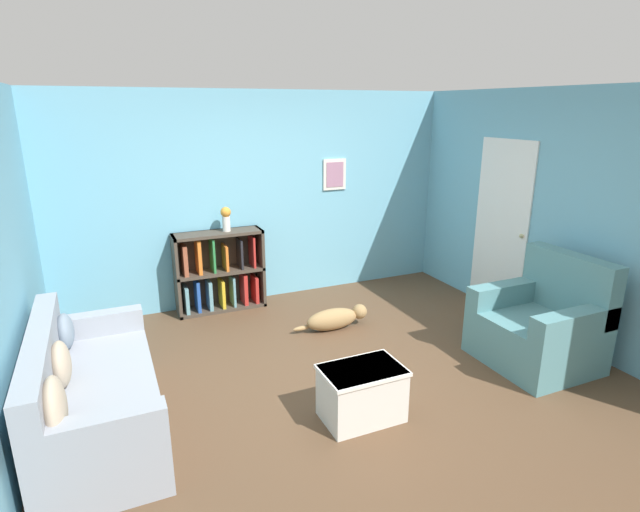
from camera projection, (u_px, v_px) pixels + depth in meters
ground_plane at (337, 375)px, 4.65m from camera, size 14.00×14.00×0.00m
wall_back at (260, 198)px, 6.24m from camera, size 5.60×0.13×2.60m
wall_right at (554, 216)px, 5.28m from camera, size 0.16×5.00×2.60m
couch at (90, 396)px, 3.73m from camera, size 0.83×1.83×0.86m
bookshelf at (219, 273)px, 6.06m from camera, size 1.06×0.32×0.98m
recliner_chair at (541, 326)px, 4.81m from camera, size 0.91×0.99×1.06m
coffee_table at (362, 392)px, 3.95m from camera, size 0.64×0.43×0.44m
dog at (335, 318)px, 5.58m from camera, size 0.88×0.22×0.24m
vase at (226, 218)px, 5.89m from camera, size 0.12×0.12×0.29m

